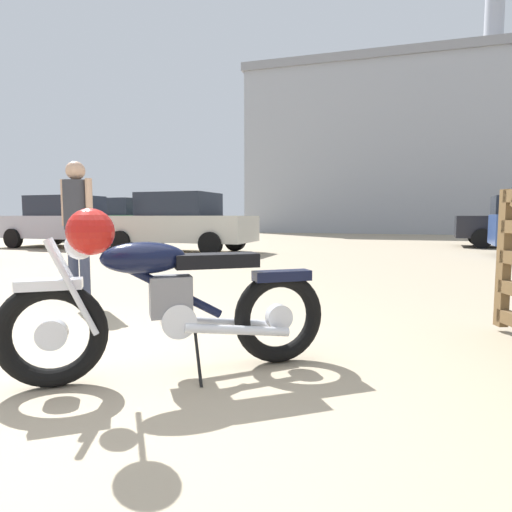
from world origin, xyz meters
TOP-DOWN VIEW (x-y plane):
  - ground_plane at (0.00, 0.00)m, footprint 80.00×80.00m
  - vintage_motorcycle at (0.32, 0.21)m, footprint 1.85×1.19m
  - bystander at (-1.71, 2.26)m, footprint 0.45×0.30m
  - white_estate_far at (-7.63, 10.14)m, footprint 4.38×2.31m
  - pale_sedan_back at (-8.55, 13.92)m, footprint 4.83×2.27m
  - silver_sedan_mid at (-3.29, 9.19)m, footprint 4.37×2.28m
  - industrial_building at (4.96, 28.13)m, footprint 20.39×11.51m

SIDE VIEW (x-z plane):
  - ground_plane at x=0.00m, z-range 0.00..0.00m
  - vintage_motorcycle at x=0.32m, z-range -0.04..1.03m
  - white_estate_far at x=-7.63m, z-range 0.00..1.67m
  - silver_sedan_mid at x=-3.29m, z-range 0.00..1.67m
  - pale_sedan_back at x=-8.55m, z-range 0.07..1.81m
  - bystander at x=-1.71m, z-range 0.19..1.85m
  - industrial_building at x=4.96m, z-range -4.25..14.66m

